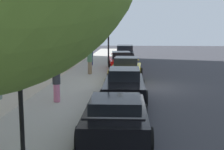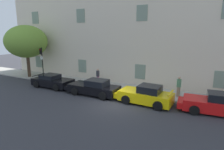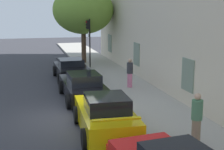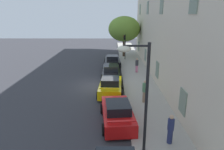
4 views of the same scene
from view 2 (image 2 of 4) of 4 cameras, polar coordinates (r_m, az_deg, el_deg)
The scene contains 11 objects.
ground_plane at distance 15.92m, azimuth 1.31°, elevation -8.21°, with size 80.00×80.00×0.00m, color #333338.
sidewalk at distance 19.23m, azimuth 6.45°, elevation -4.36°, with size 60.00×3.23×0.14m, color #A8A399.
building_facade at distance 22.24m, azimuth 10.80°, elevation 14.16°, with size 36.47×5.37×12.66m.
sportscar_red_lead at distance 21.04m, azimuth -16.54°, elevation -1.86°, with size 4.67×2.25×1.29m.
sportscar_yellow_flank at distance 17.97m, azimuth -5.72°, elevation -3.70°, with size 5.10×2.15×1.43m.
sportscar_white_middle at distance 15.92m, azimuth 9.30°, elevation -5.86°, with size 4.63×2.23×1.53m.
sportscar_tail_end at distance 15.66m, azimuth 27.23°, elevation -7.55°, with size 4.72×2.34×1.49m.
tree_near_kerb at distance 26.03m, azimuth -23.69°, elevation 8.91°, with size 4.94×4.94×6.26m.
traffic_light at distance 24.37m, azimuth -19.82°, elevation 4.80°, with size 0.44×0.36×3.70m.
pedestrian_strolling at distance 17.76m, azimuth 18.87°, elevation -3.16°, with size 0.51×0.51×1.76m.
pedestrian_bystander at distance 20.96m, azimuth -4.15°, elevation -0.31°, with size 0.39×0.39×1.66m.
Camera 2 is at (6.62, -13.33, 5.65)m, focal length 31.39 mm.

